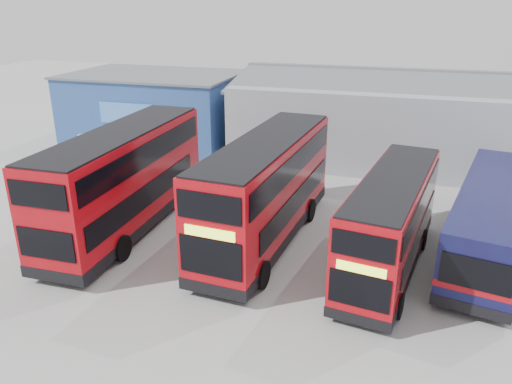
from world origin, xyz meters
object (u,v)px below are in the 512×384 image
single_decker_blue (490,221)px  panel_van (121,143)px  double_decker_centre (266,192)px  double_decker_left (125,181)px  maintenance_shed (469,121)px  double_decker_right (390,224)px  office_block (156,108)px

single_decker_blue → panel_van: single_decker_blue is taller
single_decker_blue → double_decker_centre: bearing=20.8°
double_decker_left → double_decker_centre: size_ratio=1.01×
panel_van → maintenance_shed: bearing=34.7°
maintenance_shed → double_decker_centre: 18.30m
maintenance_shed → panel_van: size_ratio=5.55×
double_decker_right → single_decker_blue: bearing=41.1°
maintenance_shed → panel_van: (-21.89, -7.26, -1.35)m
double_decker_centre → single_decker_blue: 9.52m
double_decker_right → panel_van: (-17.70, 9.41, -0.70)m
office_block → panel_van: size_ratio=2.24×
double_decker_centre → maintenance_shed: bearing=63.0°
office_block → single_decker_blue: (21.82, -12.10, -1.06)m
office_block → single_decker_blue: office_block is taller
double_decker_left → double_decker_right: bearing=177.8°
double_decker_right → single_decker_blue: double_decker_right is taller
single_decker_blue → maintenance_shed: bearing=-79.0°
double_decker_left → double_decker_right: size_ratio=1.19×
double_decker_centre → office_block: bearing=136.9°
office_block → double_decker_left: (5.92, -14.36, -0.20)m
office_block → panel_van: 5.41m
panel_van → office_block: bearing=107.6°
maintenance_shed → single_decker_blue: size_ratio=2.64×
office_block → double_decker_left: bearing=-67.6°
maintenance_shed → panel_van: 23.10m
double_decker_left → single_decker_blue: double_decker_left is taller
maintenance_shed → double_decker_centre: (-9.55, -15.61, -0.27)m
double_decker_centre → double_decker_right: (5.37, -1.05, -0.37)m
panel_van → double_decker_centre: bearing=-17.8°
double_decker_centre → single_decker_blue: bearing=13.6°
double_decker_centre → double_decker_right: double_decker_centre is taller
office_block → panel_van: (0.11, -5.25, -1.32)m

